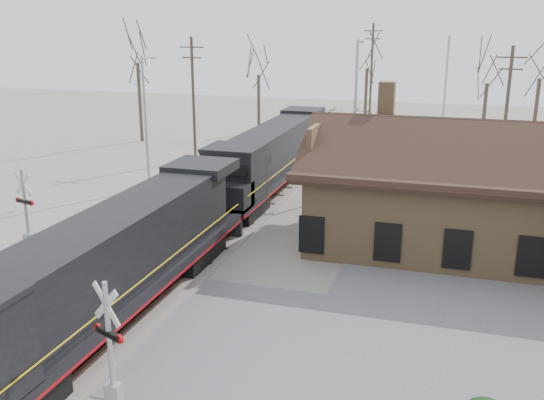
{
  "coord_description": "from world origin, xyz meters",
  "views": [
    {
      "loc": [
        11.53,
        -17.9,
        10.71
      ],
      "look_at": [
        3.26,
        9.0,
        2.5
      ],
      "focal_mm": 40.0,
      "sensor_mm": 36.0,
      "label": 1
    }
  ],
  "objects": [
    {
      "name": "tree_b",
      "position": [
        -7.81,
        40.46,
        6.73
      ],
      "size": [
        3.86,
        3.86,
        9.46
      ],
      "color": "#382D23",
      "rests_on": "ground"
    },
    {
      "name": "locomotive_trailing",
      "position": [
        0.0,
        19.05,
        2.28
      ],
      "size": [
        2.93,
        19.59,
        4.12
      ],
      "color": "black",
      "rests_on": "ground"
    },
    {
      "name": "utility_pole_c",
      "position": [
        14.79,
        27.84,
        4.86
      ],
      "size": [
        2.0,
        0.24,
        9.28
      ],
      "color": "#382D23",
      "rests_on": "ground"
    },
    {
      "name": "utility_pole_b",
      "position": [
        2.52,
        46.87,
        5.64
      ],
      "size": [
        2.0,
        0.24,
        10.81
      ],
      "color": "#382D23",
      "rests_on": "ground"
    },
    {
      "name": "crossbuck_near",
      "position": [
        3.1,
        -5.32,
        1.98
      ],
      "size": [
        1.15,
        0.54,
        4.26
      ],
      "rotation": [
        0.0,
        0.0,
        -0.4
      ],
      "color": "#A5A8AD",
      "rests_on": "ground"
    },
    {
      "name": "streetlight_a",
      "position": [
        -8.0,
        17.55,
        4.89
      ],
      "size": [
        0.25,
        2.04,
        8.71
      ],
      "color": "#A5A8AD",
      "rests_on": "ground"
    },
    {
      "name": "locomotive_lead",
      "position": [
        0.0,
        -0.82,
        2.28
      ],
      "size": [
        2.93,
        19.59,
        4.35
      ],
      "color": "black",
      "rests_on": "ground"
    },
    {
      "name": "depot",
      "position": [
        11.99,
        12.0,
        2.41
      ],
      "size": [
        15.2,
        9.31,
        7.9
      ],
      "color": "#94714C",
      "rests_on": "ground"
    },
    {
      "name": "crossbuck_far",
      "position": [
        -7.31,
        4.41,
        2.01
      ],
      "size": [
        1.21,
        0.39,
        4.31
      ],
      "rotation": [
        0.0,
        0.0,
        2.89
      ],
      "color": "#A5A8AD",
      "rests_on": "ground"
    },
    {
      "name": "track_siding",
      "position": [
        -4.5,
        15.0,
        0.07
      ],
      "size": [
        3.4,
        90.0,
        0.24
      ],
      "color": "gray",
      "rests_on": "ground"
    },
    {
      "name": "utility_pole_a",
      "position": [
        -8.68,
        26.55,
        5.1
      ],
      "size": [
        2.0,
        0.24,
        9.76
      ],
      "color": "#382D23",
      "rests_on": "ground"
    },
    {
      "name": "streetlight_c",
      "position": [
        10.32,
        36.9,
        5.43
      ],
      "size": [
        0.25,
        2.04,
        9.77
      ],
      "color": "#A5A8AD",
      "rests_on": "ground"
    },
    {
      "name": "streetlight_b",
      "position": [
        5.3,
        20.42,
        5.43
      ],
      "size": [
        0.25,
        2.04,
        9.78
      ],
      "color": "#A5A8AD",
      "rests_on": "ground"
    },
    {
      "name": "tree_d",
      "position": [
        13.77,
        39.12,
        6.6
      ],
      "size": [
        3.79,
        3.79,
        9.28
      ],
      "color": "#382D23",
      "rests_on": "ground"
    },
    {
      "name": "tree_c",
      "position": [
        2.28,
        45.25,
        7.34
      ],
      "size": [
        4.21,
        4.21,
        10.31
      ],
      "color": "#382D23",
      "rests_on": "ground"
    },
    {
      "name": "ground",
      "position": [
        0.0,
        0.0,
        0.0
      ],
      "size": [
        140.0,
        140.0,
        0.0
      ],
      "primitive_type": "plane",
      "color": "gray",
      "rests_on": "ground"
    },
    {
      "name": "tree_a",
      "position": [
        -16.91,
        32.7,
        8.45
      ],
      "size": [
        4.84,
        4.84,
        11.86
      ],
      "color": "#382D23",
      "rests_on": "ground"
    },
    {
      "name": "track_main",
      "position": [
        0.0,
        15.0,
        0.07
      ],
      "size": [
        3.4,
        90.0,
        0.24
      ],
      "color": "gray",
      "rests_on": "ground"
    },
    {
      "name": "road",
      "position": [
        0.0,
        0.0,
        0.01
      ],
      "size": [
        60.0,
        9.0,
        0.03
      ],
      "primitive_type": "cube",
      "color": "#5C5C61",
      "rests_on": "ground"
    },
    {
      "name": "tree_e",
      "position": [
        17.83,
        37.7,
        7.36
      ],
      "size": [
        4.22,
        4.22,
        10.33
      ],
      "color": "#382D23",
      "rests_on": "ground"
    }
  ]
}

